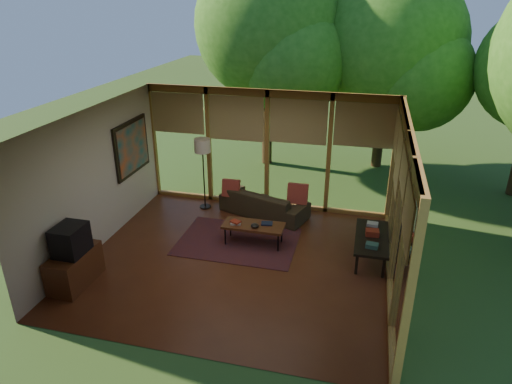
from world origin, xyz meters
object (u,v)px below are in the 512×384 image
(floor_lamp, at_px, (202,150))
(side_console, at_px, (372,239))
(sofa, at_px, (264,203))
(media_cabinet, at_px, (75,268))
(coffee_table, at_px, (254,226))
(television, at_px, (70,240))

(floor_lamp, distance_m, side_console, 4.11)
(side_console, bearing_deg, sofa, 150.80)
(media_cabinet, distance_m, floor_lamp, 3.72)
(sofa, xyz_separation_m, coffee_table, (0.09, -1.32, 0.11))
(television, height_order, coffee_table, television)
(floor_lamp, bearing_deg, television, -107.99)
(media_cabinet, relative_size, coffee_table, 0.83)
(media_cabinet, height_order, television, television)
(sofa, bearing_deg, coffee_table, 112.07)
(media_cabinet, distance_m, television, 0.55)
(sofa, height_order, media_cabinet, media_cabinet)
(television, relative_size, coffee_table, 0.46)
(television, bearing_deg, sofa, 53.22)
(side_console, bearing_deg, floor_lamp, 160.44)
(television, xyz_separation_m, floor_lamp, (1.10, 3.38, 0.56))
(coffee_table, bearing_deg, television, -142.01)
(sofa, relative_size, coffee_table, 1.63)
(media_cabinet, bearing_deg, television, 0.00)
(sofa, bearing_deg, television, 71.33)
(sofa, xyz_separation_m, floor_lamp, (-1.41, 0.02, 1.12))
(side_console, bearing_deg, coffee_table, -179.65)
(media_cabinet, bearing_deg, floor_lamp, 71.70)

